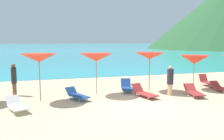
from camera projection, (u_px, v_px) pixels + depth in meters
The scene contains 15 objects.
ground_plane at pixel (97, 77), 19.88m from camera, with size 50.00×100.00×0.30m, color beige.
ocean_water at pixel (52, 45), 228.50m from camera, with size 650.00×440.00×0.02m, color #2DADBC.
umbrella_1 at pixel (39, 58), 10.87m from camera, with size 1.76×1.76×2.38m.
umbrella_2 at pixel (96, 57), 12.26m from camera, with size 1.87×1.87×2.33m.
umbrella_3 at pixel (150, 56), 13.17m from camera, with size 1.90×1.90×2.34m.
umbrella_4 at pixel (194, 60), 13.67m from camera, with size 1.87×1.87×2.14m.
lounge_chair_0 at pixel (194, 91), 12.23m from camera, with size 0.97×1.74×0.55m.
lounge_chair_1 at pixel (77, 95), 11.46m from camera, with size 1.17×1.65×0.55m.
lounge_chair_2 at pixel (221, 87), 13.37m from camera, with size 0.67×1.60×0.52m.
lounge_chair_3 at pixel (208, 82), 14.88m from camera, with size 0.72×1.61×0.73m.
lounge_chair_5 at pixel (144, 92), 11.99m from camera, with size 1.03×1.75×0.63m.
lounge_chair_6 at pixel (16, 105), 9.52m from camera, with size 1.10×1.59×0.56m.
lounge_chair_7 at pixel (127, 87), 13.29m from camera, with size 0.89×1.47×0.70m.
beachgoer_1 at pixel (14, 78), 12.21m from camera, with size 0.28×0.28×1.77m.
beachgoer_3 at pixel (170, 80), 12.26m from camera, with size 0.35×0.35×1.66m.
Camera 1 is at (-4.17, -9.25, 2.94)m, focal length 35.75 mm.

